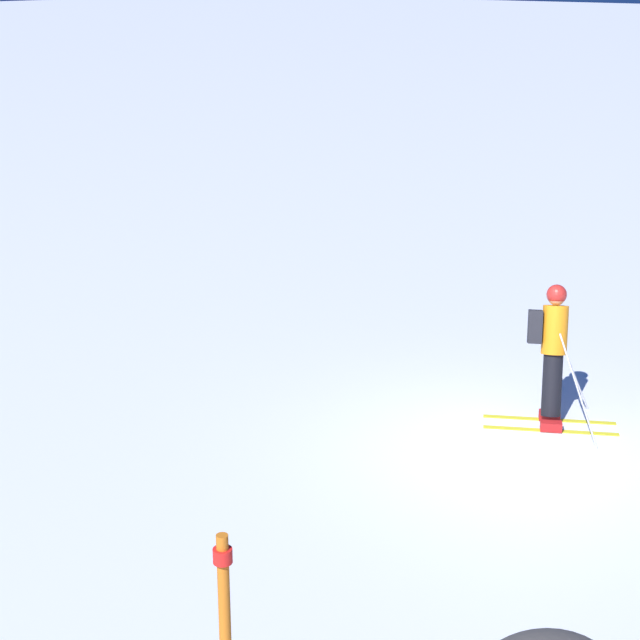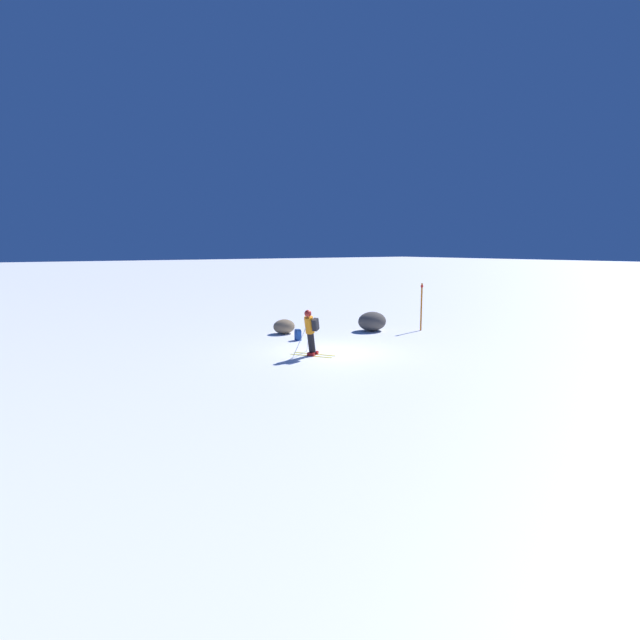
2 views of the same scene
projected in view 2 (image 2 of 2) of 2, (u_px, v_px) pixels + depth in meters
The scene contains 6 objects.
ground_plane at pixel (333, 352), 19.96m from camera, with size 300.00×300.00×0.00m, color white.
skier at pixel (311, 330), 18.99m from camera, with size 1.50×1.73×1.86m.
spare_backpack at pixel (298, 335), 22.46m from camera, with size 0.27×0.33×0.50m.
exposed_boulder_0 at pixel (284, 327), 24.18m from camera, with size 1.08×0.92×0.70m, color #7A664C.
exposed_boulder_1 at pixel (372, 321), 24.97m from camera, with size 1.48×1.26×0.96m, color #4C4742.
trail_marker at pixel (421, 305), 24.99m from camera, with size 0.13×0.13×2.39m.
Camera 2 is at (11.65, 15.73, 4.15)m, focal length 28.00 mm.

